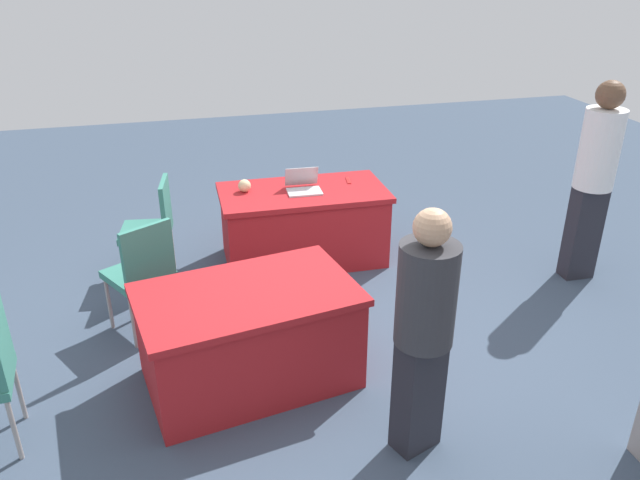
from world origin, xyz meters
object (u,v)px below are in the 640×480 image
(person_attendee_standing, at_px, (424,325))
(scissors_red, at_px, (348,180))
(laptop_silver, at_px, (304,187))
(yarn_ball, at_px, (244,186))
(chair_tucked_left, at_px, (153,224))
(person_presenter, at_px, (595,172))
(table_foreground, at_px, (303,225))
(table_mid_left, at_px, (249,336))
(chair_near_front, at_px, (142,270))

(person_attendee_standing, bearing_deg, scissors_red, 60.93)
(laptop_silver, xyz_separation_m, yarn_ball, (0.54, -0.12, 0.02))
(chair_tucked_left, xyz_separation_m, person_presenter, (-3.80, 0.93, 0.47))
(table_foreground, xyz_separation_m, chair_tucked_left, (1.40, 0.05, 0.19))
(chair_tucked_left, relative_size, person_presenter, 0.53)
(table_mid_left, bearing_deg, yarn_ball, -97.93)
(person_presenter, relative_size, scissors_red, 10.12)
(yarn_ball, relative_size, scissors_red, 0.66)
(scissors_red, bearing_deg, table_mid_left, -24.38)
(laptop_silver, height_order, scissors_red, laptop_silver)
(chair_tucked_left, bearing_deg, scissors_red, -76.25)
(person_presenter, bearing_deg, chair_near_front, 1.06)
(table_foreground, bearing_deg, chair_tucked_left, 2.17)
(chair_near_front, bearing_deg, table_mid_left, -79.13)
(person_presenter, distance_m, laptop_silver, 2.60)
(laptop_silver, bearing_deg, chair_near_front, 34.65)
(chair_tucked_left, xyz_separation_m, scissors_red, (-1.89, -0.19, 0.18))
(table_foreground, distance_m, yarn_ball, 0.69)
(laptop_silver, distance_m, yarn_ball, 0.55)
(chair_tucked_left, bearing_deg, table_foreground, -79.89)
(laptop_silver, height_order, yarn_ball, laptop_silver)
(table_foreground, relative_size, chair_tucked_left, 1.66)
(table_foreground, relative_size, table_mid_left, 0.99)
(scissors_red, bearing_deg, chair_near_front, -51.41)
(laptop_silver, bearing_deg, person_presenter, 160.88)
(table_foreground, bearing_deg, chair_near_front, 32.42)
(chair_near_front, bearing_deg, yarn_ball, 17.48)
(table_foreground, xyz_separation_m, person_attendee_standing, (-0.09, 2.65, 0.52))
(chair_tucked_left, height_order, person_attendee_standing, person_attendee_standing)
(person_attendee_standing, bearing_deg, chair_tucked_left, 98.92)
(table_foreground, height_order, laptop_silver, laptop_silver)
(person_attendee_standing, bearing_deg, table_foreground, 71.04)
(chair_near_front, xyz_separation_m, laptop_silver, (-1.50, -0.93, 0.20))
(yarn_ball, bearing_deg, table_foreground, 169.78)
(laptop_silver, relative_size, yarn_ball, 2.77)
(yarn_ball, bearing_deg, table_mid_left, 82.07)
(table_foreground, distance_m, person_attendee_standing, 2.70)
(table_foreground, distance_m, laptop_silver, 0.40)
(person_attendee_standing, bearing_deg, laptop_silver, 71.03)
(chair_tucked_left, distance_m, laptop_silver, 1.42)
(table_foreground, xyz_separation_m, table_mid_left, (0.80, 1.75, 0.00))
(chair_near_front, bearing_deg, chair_tucked_left, 53.74)
(table_foreground, height_order, scissors_red, scissors_red)
(table_foreground, xyz_separation_m, laptop_silver, (-0.00, 0.02, 0.40))
(chair_near_front, relative_size, person_presenter, 0.53)
(table_foreground, relative_size, laptop_silver, 4.82)
(person_presenter, height_order, laptop_silver, person_presenter)
(person_attendee_standing, height_order, yarn_ball, person_attendee_standing)
(table_foreground, bearing_deg, yarn_ball, -10.22)
(person_presenter, xyz_separation_m, person_attendee_standing, (2.30, 1.67, -0.14))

